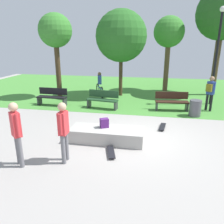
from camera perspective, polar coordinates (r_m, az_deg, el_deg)
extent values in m
plane|color=#9E9993|center=(8.05, 6.96, -6.42)|extent=(28.00, 28.00, 0.00)
cube|color=#478C38|center=(15.90, 8.99, 5.62)|extent=(26.60, 11.58, 0.01)
cube|color=#A8A59E|center=(7.59, -1.40, -5.94)|extent=(2.50, 0.92, 0.46)
cube|color=#4C1E66|center=(7.57, -2.01, -2.85)|extent=(0.34, 0.31, 0.32)
cylinder|color=slate|center=(6.51, -11.70, -8.65)|extent=(0.12, 0.12, 0.85)
cylinder|color=slate|center=(6.33, -12.48, -9.50)|extent=(0.12, 0.12, 0.85)
cube|color=red|center=(6.12, -12.53, -2.83)|extent=(0.21, 0.32, 0.64)
cylinder|color=red|center=(6.26, -11.92, -2.09)|extent=(0.09, 0.09, 0.59)
cylinder|color=red|center=(5.97, -13.20, -3.16)|extent=(0.09, 0.09, 0.59)
sphere|color=tan|center=(5.98, -12.82, 1.34)|extent=(0.23, 0.23, 0.23)
cylinder|color=slate|center=(6.69, -23.13, -8.89)|extent=(0.12, 0.12, 0.88)
cylinder|color=slate|center=(6.50, -22.57, -9.62)|extent=(0.12, 0.12, 0.88)
cube|color=red|center=(6.30, -23.68, -2.98)|extent=(0.37, 0.36, 0.66)
cylinder|color=red|center=(6.45, -24.13, -2.33)|extent=(0.09, 0.09, 0.61)
cylinder|color=red|center=(6.14, -23.28, -3.20)|extent=(0.09, 0.09, 0.61)
sphere|color=tan|center=(6.16, -24.23, 1.20)|extent=(0.24, 0.24, 0.24)
cube|color=black|center=(6.83, -0.24, -10.28)|extent=(0.41, 0.82, 0.02)
cylinder|color=silver|center=(6.61, 0.68, -11.69)|extent=(0.04, 0.06, 0.06)
cylinder|color=silver|center=(6.60, -0.73, -11.75)|extent=(0.04, 0.06, 0.06)
cylinder|color=silver|center=(7.10, 0.21, -9.48)|extent=(0.04, 0.06, 0.06)
cylinder|color=silver|center=(7.09, -1.10, -9.53)|extent=(0.04, 0.06, 0.06)
cube|color=black|center=(8.98, 12.92, -3.69)|extent=(0.31, 0.82, 0.02)
cylinder|color=silver|center=(9.26, 12.60, -3.26)|extent=(0.04, 0.06, 0.06)
cylinder|color=silver|center=(9.25, 13.59, -3.36)|extent=(0.04, 0.06, 0.06)
cylinder|color=silver|center=(8.74, 12.17, -4.51)|extent=(0.04, 0.06, 0.06)
cylinder|color=silver|center=(8.73, 13.22, -4.62)|extent=(0.04, 0.06, 0.06)
cube|color=#1E4223|center=(11.23, -2.55, 3.12)|extent=(1.65, 0.67, 0.06)
cube|color=#1E4223|center=(11.36, -2.16, 4.76)|extent=(1.59, 0.30, 0.36)
cube|color=#2D2D33|center=(11.05, 1.02, 1.68)|extent=(0.14, 0.40, 0.45)
cube|color=#2D2D33|center=(11.57, -5.93, 2.33)|extent=(0.14, 0.40, 0.45)
cube|color=#331E14|center=(11.26, 15.23, 2.56)|extent=(1.63, 0.59, 0.06)
cube|color=#331E14|center=(11.41, 15.16, 4.20)|extent=(1.60, 0.21, 0.36)
cube|color=#2D2D33|center=(11.48, 18.76, 1.34)|extent=(0.12, 0.40, 0.45)
cube|color=#2D2D33|center=(11.21, 11.44, 1.57)|extent=(0.12, 0.40, 0.45)
cube|color=black|center=(12.24, -15.33, 3.73)|extent=(1.61, 0.48, 0.06)
cube|color=black|center=(12.37, -14.98, 5.24)|extent=(1.60, 0.10, 0.36)
cube|color=#2D2D33|center=(11.98, -12.11, 2.56)|extent=(0.09, 0.40, 0.45)
cube|color=#2D2D33|center=(12.65, -18.22, 2.86)|extent=(0.09, 0.40, 0.45)
cylinder|color=#42301E|center=(13.92, 2.27, 9.72)|extent=(0.22, 0.22, 2.69)
sphere|color=#286623|center=(13.79, 2.39, 19.03)|extent=(3.03, 3.03, 3.03)
cylinder|color=#4C3823|center=(15.46, 25.25, 11.25)|extent=(0.36, 0.36, 3.95)
sphere|color=#23561E|center=(15.49, 26.74, 21.88)|extent=(3.06, 3.06, 3.06)
cylinder|color=#42301E|center=(13.77, -13.75, 10.49)|extent=(0.30, 0.30, 3.32)
sphere|color=#387F2D|center=(13.69, -14.47, 19.78)|extent=(1.91, 1.91, 1.91)
cylinder|color=brown|center=(15.79, 13.91, 11.30)|extent=(0.33, 0.33, 3.30)
sphere|color=#387F2D|center=(15.72, 14.55, 19.46)|extent=(2.00, 2.00, 2.00)
cylinder|color=black|center=(12.93, 25.22, 11.91)|extent=(0.12, 0.12, 4.67)
sphere|color=silver|center=(12.98, 26.75, 22.69)|extent=(0.28, 0.28, 0.28)
cylinder|color=#4C4C51|center=(10.77, 20.70, 0.94)|extent=(0.53, 0.53, 0.76)
cylinder|color=black|center=(11.91, 23.29, 2.35)|extent=(0.12, 0.12, 0.83)
cylinder|color=black|center=(11.81, 24.23, 2.12)|extent=(0.12, 0.12, 0.83)
cube|color=#2D4799|center=(11.71, 24.20, 5.67)|extent=(0.37, 0.36, 0.62)
cylinder|color=#2D4799|center=(11.77, 23.47, 5.95)|extent=(0.09, 0.09, 0.57)
cylinder|color=#2D4799|center=(11.63, 24.96, 5.63)|extent=(0.09, 0.09, 0.57)
sphere|color=#9E7556|center=(11.63, 24.48, 7.86)|extent=(0.23, 0.23, 0.23)
cube|color=olive|center=(11.56, 23.86, 5.74)|extent=(0.30, 0.29, 0.36)
torus|color=black|center=(13.48, -2.64, 5.07)|extent=(0.38, 0.67, 0.72)
torus|color=black|center=(14.53, -3.68, 5.98)|extent=(0.38, 0.67, 0.72)
cube|color=#2659A5|center=(13.96, -3.19, 6.34)|extent=(0.48, 0.90, 0.08)
cube|color=#2D4799|center=(13.87, -3.23, 8.37)|extent=(0.29, 0.33, 0.56)
sphere|color=brown|center=(13.82, -3.25, 9.80)|extent=(0.22, 0.22, 0.22)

